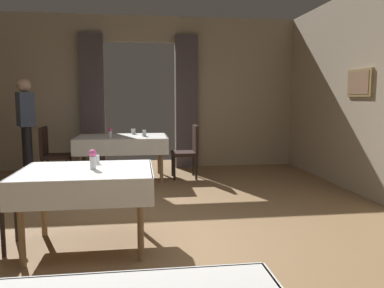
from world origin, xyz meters
name	(u,v)px	position (x,y,z in m)	size (l,w,h in m)	color
ground	(144,245)	(0.00, 0.00, 0.00)	(10.08, 10.08, 0.00)	olive
wall_back	(140,92)	(0.00, 4.18, 1.52)	(6.40, 0.27, 3.00)	tan
dining_table_mid	(87,179)	(-0.52, 0.02, 0.66)	(1.22, 0.98, 0.75)	olive
dining_table_far	(122,141)	(-0.33, 3.10, 0.67)	(1.55, 1.05, 0.75)	olive
chair_far_right	(189,149)	(0.83, 3.03, 0.52)	(0.45, 0.44, 0.93)	black
chair_far_left	(51,152)	(-1.49, 2.99, 0.52)	(0.44, 0.44, 0.93)	black
flower_vase_mid	(93,159)	(-0.46, 0.02, 0.85)	(0.07, 0.07, 0.18)	silver
glass_mid_b	(96,159)	(-0.46, 0.33, 0.79)	(0.07, 0.07, 0.09)	silver
flower_vase_far	(110,132)	(-0.51, 2.85, 0.84)	(0.07, 0.07, 0.17)	silver
glass_far_b	(144,133)	(0.06, 3.02, 0.81)	(0.07, 0.07, 0.11)	silver
glass_far_c	(133,131)	(-0.14, 3.46, 0.80)	(0.08, 0.08, 0.10)	silver
person_waiter_by_doorway	(26,122)	(-1.85, 2.93, 1.02)	(0.36, 0.42, 1.72)	black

